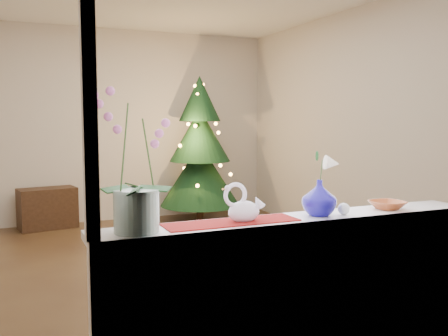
# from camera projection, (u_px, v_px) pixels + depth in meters

# --- Properties ---
(ground) EXTENTS (5.00, 5.00, 0.00)m
(ground) POSITION_uv_depth(u_px,v_px,m) (168.00, 266.00, 4.92)
(ground) COLOR #372316
(ground) RESTS_ON ground
(wall_back) EXTENTS (4.50, 0.10, 2.70)m
(wall_back) POSITION_uv_depth(u_px,v_px,m) (116.00, 126.00, 7.07)
(wall_back) COLOR beige
(wall_back) RESTS_ON ground
(wall_front) EXTENTS (4.50, 0.10, 2.70)m
(wall_front) POSITION_uv_depth(u_px,v_px,m) (311.00, 137.00, 2.50)
(wall_front) COLOR beige
(wall_front) RESTS_ON ground
(wall_right) EXTENTS (0.10, 5.00, 2.70)m
(wall_right) POSITION_uv_depth(u_px,v_px,m) (357.00, 127.00, 5.67)
(wall_right) COLOR beige
(wall_right) RESTS_ON ground
(window_apron) EXTENTS (2.20, 0.08, 0.88)m
(window_apron) POSITION_uv_depth(u_px,v_px,m) (304.00, 310.00, 2.62)
(window_apron) COLOR white
(window_apron) RESTS_ON ground
(windowsill) EXTENTS (2.20, 0.26, 0.04)m
(windowsill) POSITION_uv_depth(u_px,v_px,m) (296.00, 221.00, 2.66)
(windowsill) COLOR white
(windowsill) RESTS_ON window_apron
(window_frame) EXTENTS (2.22, 0.06, 1.60)m
(window_frame) POSITION_uv_depth(u_px,v_px,m) (309.00, 67.00, 2.49)
(window_frame) COLOR white
(window_frame) RESTS_ON windowsill
(runner) EXTENTS (0.70, 0.20, 0.01)m
(runner) POSITION_uv_depth(u_px,v_px,m) (232.00, 222.00, 2.51)
(runner) COLOR maroon
(runner) RESTS_ON windowsill
(orchid_pot) EXTENTS (0.30, 0.30, 0.66)m
(orchid_pot) POSITION_uv_depth(u_px,v_px,m) (136.00, 161.00, 2.27)
(orchid_pot) COLOR white
(orchid_pot) RESTS_ON windowsill
(swan) EXTENTS (0.24, 0.15, 0.19)m
(swan) POSITION_uv_depth(u_px,v_px,m) (244.00, 203.00, 2.52)
(swan) COLOR silver
(swan) RESTS_ON windowsill
(blue_vase) EXTENTS (0.27, 0.27, 0.22)m
(blue_vase) POSITION_uv_depth(u_px,v_px,m) (319.00, 195.00, 2.69)
(blue_vase) COLOR #0E096C
(blue_vase) RESTS_ON windowsill
(lily) EXTENTS (0.12, 0.07, 0.17)m
(lily) POSITION_uv_depth(u_px,v_px,m) (320.00, 159.00, 2.67)
(lily) COLOR silver
(lily) RESTS_ON blue_vase
(paperweight) EXTENTS (0.08, 0.08, 0.07)m
(paperweight) POSITION_uv_depth(u_px,v_px,m) (344.00, 209.00, 2.72)
(paperweight) COLOR silver
(paperweight) RESTS_ON windowsill
(amber_dish) EXTENTS (0.17, 0.17, 0.04)m
(amber_dish) POSITION_uv_depth(u_px,v_px,m) (387.00, 205.00, 2.89)
(amber_dish) COLOR #9D4922
(amber_dish) RESTS_ON windowsill
(xmas_tree) EXTENTS (1.42, 1.42, 2.03)m
(xmas_tree) POSITION_uv_depth(u_px,v_px,m) (200.00, 150.00, 6.94)
(xmas_tree) COLOR black
(xmas_tree) RESTS_ON ground
(side_table) EXTENTS (0.77, 0.48, 0.54)m
(side_table) POSITION_uv_depth(u_px,v_px,m) (48.00, 208.00, 6.57)
(side_table) COLOR black
(side_table) RESTS_ON ground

